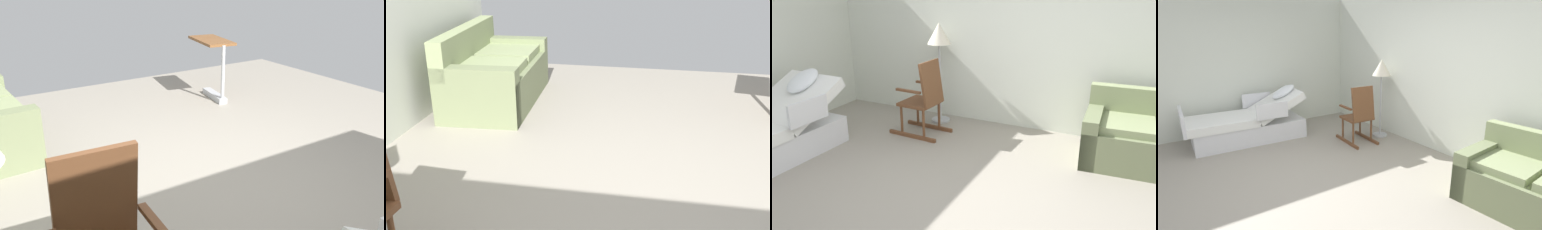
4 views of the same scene
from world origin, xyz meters
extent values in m
plane|color=gray|center=(0.00, 0.00, 0.00)|extent=(7.33, 7.33, 0.00)
cube|color=brown|center=(-0.87, 1.48, 0.75)|extent=(0.14, 0.44, 0.60)
cube|color=brown|center=(-1.10, 1.26, 0.67)|extent=(0.39, 0.07, 0.03)
cube|color=#B2B5BA|center=(2.06, -1.34, 0.04)|extent=(0.61, 0.23, 0.08)
cylinder|color=black|center=(1.81, -1.29, 0.03)|extent=(0.07, 0.07, 0.06)
cylinder|color=black|center=(2.32, -1.39, 0.03)|extent=(0.07, 0.07, 0.06)
cylinder|color=#B2B5BA|center=(1.81, -1.29, 0.45)|extent=(0.05, 0.05, 0.74)
cube|color=brown|center=(2.20, -1.37, 0.82)|extent=(0.86, 0.54, 0.04)
camera|label=1|loc=(-2.63, 2.04, 1.87)|focal=38.91mm
camera|label=2|loc=(-2.63, -0.05, 1.75)|focal=41.55mm
camera|label=3|loc=(1.81, -3.06, 2.17)|focal=37.91mm
camera|label=4|loc=(3.10, -1.53, 1.95)|focal=27.41mm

